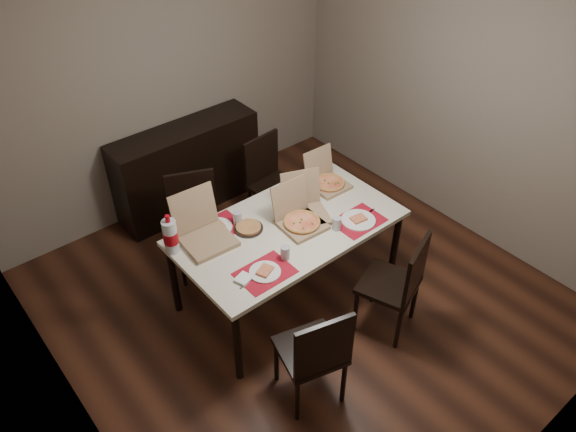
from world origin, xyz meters
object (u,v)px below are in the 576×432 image
object	(u,v)px
chair_near_left	(315,353)
pizza_box_center	(299,219)
sideboard	(188,168)
chair_far_right	(270,179)
dip_bowl	(288,210)
dining_table	(288,232)
chair_near_right	(398,282)
soda_bottle	(171,236)
chair_far_left	(195,219)

from	to	relation	value
chair_near_left	pizza_box_center	xyz separation A→B (m)	(0.62, 0.88, 0.29)
sideboard	chair_near_left	xyz separation A→B (m)	(-0.58, -2.56, 0.06)
sideboard	chair_far_right	bearing A→B (deg)	-58.36
chair_far_right	dip_bowl	bearing A→B (deg)	-117.80
chair_near_left	dip_bowl	bearing A→B (deg)	58.51
dining_table	dip_bowl	bearing A→B (deg)	49.67
sideboard	chair_near_left	world-z (taller)	chair_near_left
sideboard	chair_near_right	bearing A→B (deg)	-81.74
chair_near_left	dip_bowl	xyz separation A→B (m)	(0.66, 1.07, 0.25)
chair_near_left	soda_bottle	xyz separation A→B (m)	(-0.32, 1.26, 0.38)
sideboard	chair_near_right	world-z (taller)	chair_near_right
sideboard	soda_bottle	bearing A→B (deg)	-124.52
chair_far_left	dip_bowl	bearing A→B (deg)	-53.05
chair_near_left	pizza_box_center	world-z (taller)	pizza_box_center
chair_near_left	chair_far_left	bearing A→B (deg)	84.90
dining_table	chair_far_left	size ratio (longest dim) A/B	1.94
chair_near_left	pizza_box_center	distance (m)	1.12
chair_near_left	soda_bottle	size ratio (longest dim) A/B	2.76
chair_far_right	dip_bowl	world-z (taller)	chair_far_right
chair_near_right	chair_far_left	bearing A→B (deg)	115.34
chair_far_right	pizza_box_center	xyz separation A→B (m)	(-0.43, -0.92, 0.29)
chair_near_right	soda_bottle	bearing A→B (deg)	137.05
soda_bottle	chair_far_left	bearing A→B (deg)	45.31
soda_bottle	chair_far_right	bearing A→B (deg)	21.92
chair_near_right	soda_bottle	xyz separation A→B (m)	(-1.26, 1.17, 0.38)
dining_table	chair_far_left	distance (m)	0.91
dining_table	dip_bowl	size ratio (longest dim) A/B	17.54
pizza_box_center	dip_bowl	bearing A→B (deg)	77.87
dip_bowl	chair_far_left	bearing A→B (deg)	126.95
dining_table	pizza_box_center	size ratio (longest dim) A/B	4.69
sideboard	chair_far_left	xyz separation A→B (m)	(-0.42, -0.82, 0.06)
chair_near_left	dining_table	bearing A→B (deg)	60.05
chair_near_right	pizza_box_center	world-z (taller)	pizza_box_center
sideboard	chair_near_left	bearing A→B (deg)	-102.70
chair_near_right	chair_far_left	world-z (taller)	same
chair_far_left	chair_far_right	size ratio (longest dim) A/B	1.00
sideboard	pizza_box_center	world-z (taller)	pizza_box_center
chair_far_left	dip_bowl	size ratio (longest dim) A/B	9.06
dining_table	chair_near_right	world-z (taller)	chair_near_right
dining_table	pizza_box_center	xyz separation A→B (m)	(0.08, -0.05, 0.12)
chair_far_left	dining_table	bearing A→B (deg)	-64.82
dining_table	chair_far_right	distance (m)	1.03
pizza_box_center	dip_bowl	distance (m)	0.20
chair_near_left	soda_bottle	world-z (taller)	soda_bottle
chair_near_left	chair_far_left	size ratio (longest dim) A/B	1.00
chair_far_left	chair_near_left	bearing A→B (deg)	-95.10
dining_table	chair_far_right	size ratio (longest dim) A/B	1.94
chair_far_left	pizza_box_center	distance (m)	1.01
pizza_box_center	chair_far_left	bearing A→B (deg)	118.36
soda_bottle	dip_bowl	bearing A→B (deg)	-10.78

